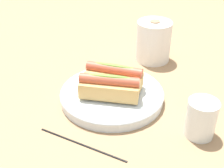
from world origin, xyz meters
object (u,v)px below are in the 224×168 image
at_px(water_glass, 201,120).
at_px(chopstick_near, 82,144).
at_px(paper_towel_roll, 153,41).
at_px(hotdog_front, 109,87).
at_px(serving_bowl, 112,95).
at_px(hotdog_back, 115,76).

distance_m(water_glass, chopstick_near, 0.27).
bearing_deg(paper_towel_roll, hotdog_front, -91.39).
relative_size(serving_bowl, hotdog_back, 1.75).
distance_m(hotdog_front, chopstick_near, 0.17).
distance_m(serving_bowl, chopstick_near, 0.19).
relative_size(water_glass, paper_towel_roll, 0.67).
bearing_deg(serving_bowl, paper_towel_roll, 87.14).
bearing_deg(hotdog_back, chopstick_near, -82.92).
bearing_deg(serving_bowl, chopstick_near, -83.78).
xyz_separation_m(hotdog_front, water_glass, (0.23, -0.00, -0.02)).
height_order(hotdog_back, paper_towel_roll, paper_towel_roll).
bearing_deg(water_glass, chopstick_near, -145.04).
distance_m(serving_bowl, hotdog_back, 0.05).
bearing_deg(serving_bowl, hotdog_back, 102.89).
bearing_deg(chopstick_near, paper_towel_roll, 91.21).
relative_size(hotdog_front, water_glass, 1.76).
bearing_deg(serving_bowl, water_glass, -7.39).
xyz_separation_m(water_glass, paper_towel_roll, (-0.23, 0.30, 0.02)).
bearing_deg(chopstick_near, serving_bowl, 96.56).
height_order(serving_bowl, hotdog_back, hotdog_back).
xyz_separation_m(water_glass, chopstick_near, (-0.22, -0.15, -0.04)).
height_order(water_glass, chopstick_near, water_glass).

